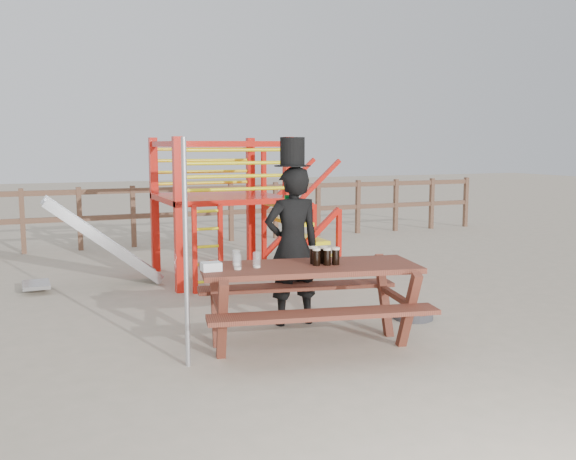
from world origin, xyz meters
name	(u,v)px	position (x,y,z in m)	size (l,w,h in m)	color
ground	(307,346)	(0.00, 0.00, 0.00)	(60.00, 60.00, 0.00)	#B4A38C
back_fence	(159,209)	(0.00, 7.00, 0.74)	(15.09, 0.09, 1.20)	brown
playground_fort	(214,207)	(0.12, 3.58, 1.07)	(4.71, 1.84, 2.10)	red
picnic_table	(310,295)	(0.02, -0.01, 0.52)	(2.37, 1.85, 0.82)	brown
man_with_hat	(292,242)	(0.19, 0.80, 0.93)	(0.65, 0.44, 2.07)	black
metal_pole	(186,254)	(-1.23, -0.11, 1.03)	(0.05, 0.05, 2.06)	#B2B2B7
parasol_base	(413,314)	(1.55, 0.43, 0.05)	(0.45, 0.45, 0.19)	#343439
paper_bag	(211,267)	(-0.95, 0.09, 0.86)	(0.18, 0.14, 0.08)	white
stout_pints	(323,256)	(0.16, -0.03, 0.91)	(0.27, 0.22, 0.17)	black
empty_glasses	(243,260)	(-0.61, 0.13, 0.89)	(0.28, 0.29, 0.15)	silver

